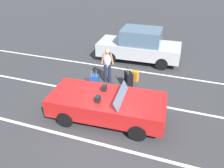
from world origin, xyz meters
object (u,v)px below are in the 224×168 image
suitcase_large_black (129,80)px  duffel_bag (109,88)px  parked_sedan_near (139,45)px  convertible_car (112,106)px  suitcase_medium_bright (94,82)px  suitcase_small_carryon (135,76)px  traveler_person (107,64)px

suitcase_large_black → duffel_bag: size_ratio=1.43×
parked_sedan_near → convertible_car: bearing=90.7°
convertible_car → parked_sedan_near: (-0.25, 5.43, 0.30)m
suitcase_large_black → suitcase_medium_bright: (-1.45, -0.53, -0.06)m
suitcase_small_carryon → parked_sedan_near: (-0.35, 2.38, 0.64)m
suitcase_large_black → parked_sedan_near: 3.14m
convertible_car → parked_sedan_near: 5.45m
traveler_person → parked_sedan_near: parked_sedan_near is taller
duffel_bag → parked_sedan_near: (0.48, 3.67, 0.73)m
suitcase_medium_bright → traveler_person: bearing=-41.1°
convertible_car → parked_sedan_near: bearing=89.3°
suitcase_medium_bright → duffel_bag: (0.74, -0.06, -0.16)m
convertible_car → duffel_bag: convertible_car is taller
convertible_car → suitcase_small_carryon: 3.08m
suitcase_large_black → suitcase_small_carryon: bearing=47.9°
convertible_car → suitcase_large_black: (-0.02, 2.35, -0.22)m
suitcase_large_black → suitcase_medium_bright: bearing=167.8°
suitcase_medium_bright → parked_sedan_near: (1.22, 3.62, 0.58)m
parked_sedan_near → suitcase_large_black: bearing=92.3°
suitcase_large_black → suitcase_medium_bright: suitcase_large_black is taller
suitcase_small_carryon → parked_sedan_near: parked_sedan_near is taller
suitcase_medium_bright → suitcase_small_carryon: 2.00m
suitcase_medium_bright → traveler_person: (0.37, 0.71, 0.62)m
suitcase_medium_bright → parked_sedan_near: size_ratio=0.21×
traveler_person → parked_sedan_near: bearing=147.7°
duffel_bag → convertible_car: bearing=-67.4°
convertible_car → traveler_person: size_ratio=2.56×
suitcase_large_black → suitcase_small_carryon: size_ratio=2.00×
traveler_person → suitcase_small_carryon: bearing=97.8°
suitcase_small_carryon → duffel_bag: bearing=164.4°
convertible_car → suitcase_large_black: 2.36m
suitcase_medium_bright → suitcase_small_carryon: (1.57, 1.24, -0.07)m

